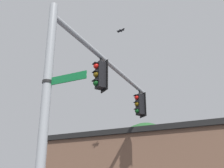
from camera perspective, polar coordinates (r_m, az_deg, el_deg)
The scene contains 7 objects.
signal_pole at distance 7.91m, azimuth -13.15°, elevation -8.47°, with size 0.25×0.25×7.73m, color #ADB2B7.
mast_arm at distance 12.18m, azimuth -0.25°, elevation 3.70°, with size 0.19×0.19×7.83m, color #ADB2B7.
traffic_light_nearest_pole at distance 11.14m, azimuth -2.35°, elevation 1.72°, with size 0.54×0.49×1.31m.
traffic_light_mid_inner at distance 14.70m, azimuth 5.37°, elevation -3.97°, with size 0.54×0.49×1.31m.
street_name_sign at distance 8.08m, azimuth -10.35°, elevation 0.77°, with size 1.18×0.88×0.22m.
bird_flying at distance 14.59m, azimuth 1.71°, elevation 10.31°, with size 0.39×0.29×0.13m.
tree_by_storefront at distance 22.25m, azimuth 6.75°, elevation -13.36°, with size 4.57×4.57×7.50m.
Camera 1 is at (-7.46, 2.04, 2.18)m, focal length 47.14 mm.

